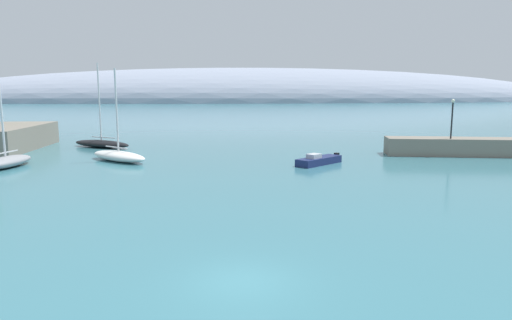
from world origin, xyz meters
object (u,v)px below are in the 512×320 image
object	(u,v)px
sailboat_grey_mid_mooring	(6,161)
harbor_lamp_post	(452,114)
sailboat_black_near_shore	(101,143)
sailboat_white_outer_mooring	(119,155)
motorboat_navy_foreground	(319,160)

from	to	relation	value
sailboat_grey_mid_mooring	harbor_lamp_post	world-z (taller)	sailboat_grey_mid_mooring
sailboat_black_near_shore	sailboat_white_outer_mooring	world-z (taller)	sailboat_black_near_shore
sailboat_white_outer_mooring	motorboat_navy_foreground	xyz separation A→B (m)	(19.09, -3.51, -0.18)
sailboat_white_outer_mooring	harbor_lamp_post	distance (m)	34.08
harbor_lamp_post	sailboat_white_outer_mooring	bearing A→B (deg)	-179.39
sailboat_grey_mid_mooring	motorboat_navy_foreground	xyz separation A→B (m)	(28.42, -0.64, -0.18)
sailboat_black_near_shore	sailboat_grey_mid_mooring	distance (m)	14.59
sailboat_black_near_shore	sailboat_white_outer_mooring	size ratio (longest dim) A/B	1.12
sailboat_white_outer_mooring	harbor_lamp_post	world-z (taller)	sailboat_white_outer_mooring
sailboat_black_near_shore	sailboat_grey_mid_mooring	size ratio (longest dim) A/B	1.36
sailboat_grey_mid_mooring	sailboat_white_outer_mooring	bearing A→B (deg)	120.41
sailboat_black_near_shore	sailboat_grey_mid_mooring	xyz separation A→B (m)	(-5.02, -13.71, 0.03)
sailboat_white_outer_mooring	motorboat_navy_foreground	bearing A→B (deg)	32.20
sailboat_white_outer_mooring	sailboat_black_near_shore	bearing A→B (deg)	154.35
sailboat_grey_mid_mooring	harbor_lamp_post	size ratio (longest dim) A/B	1.80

